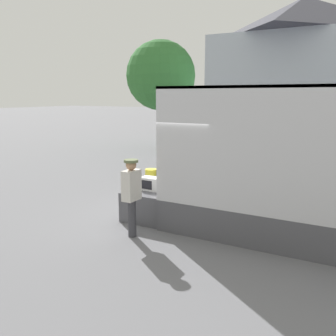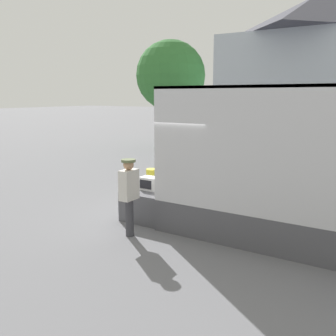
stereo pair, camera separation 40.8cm
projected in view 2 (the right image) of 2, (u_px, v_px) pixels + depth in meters
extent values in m
plane|color=slate|center=(181.00, 216.00, 9.66)|extent=(160.00, 160.00, 0.00)
cube|color=#4C4C51|center=(269.00, 218.00, 8.40)|extent=(4.57, 2.38, 0.73)
cube|color=silver|center=(287.00, 141.00, 9.05)|extent=(4.57, 0.06, 2.54)
cube|color=silver|center=(254.00, 153.00, 7.12)|extent=(4.57, 0.06, 2.54)
cube|color=silver|center=(276.00, 87.00, 7.85)|extent=(4.57, 2.38, 0.06)
cylinder|color=yellow|center=(272.00, 186.00, 9.16)|extent=(0.26, 0.26, 0.33)
cube|color=#2D7F33|center=(258.00, 189.00, 8.88)|extent=(0.44, 0.32, 0.30)
cube|color=#B2A893|center=(292.00, 193.00, 8.44)|extent=(0.44, 0.32, 0.34)
cube|color=#4C4C51|center=(162.00, 200.00, 9.89)|extent=(1.13, 2.26, 0.73)
cube|color=white|center=(151.00, 183.00, 9.42)|extent=(0.54, 0.34, 0.32)
cube|color=black|center=(146.00, 185.00, 9.31)|extent=(0.35, 0.01, 0.22)
cube|color=black|center=(173.00, 176.00, 10.19)|extent=(0.45, 0.41, 0.36)
cylinder|color=slate|center=(179.00, 176.00, 10.09)|extent=(0.17, 0.23, 0.23)
cylinder|color=black|center=(160.00, 174.00, 10.11)|extent=(0.04, 0.04, 0.50)
cylinder|color=black|center=(177.00, 176.00, 9.84)|extent=(0.04, 0.04, 0.50)
cylinder|color=black|center=(170.00, 171.00, 10.51)|extent=(0.04, 0.04, 0.50)
cylinder|color=black|center=(186.00, 173.00, 10.23)|extent=(0.04, 0.04, 0.50)
cylinder|color=black|center=(168.00, 167.00, 9.93)|extent=(0.53, 0.04, 0.04)
cylinder|color=black|center=(178.00, 164.00, 10.33)|extent=(0.53, 0.04, 0.04)
cylinder|color=yellow|center=(152.00, 177.00, 10.02)|extent=(0.32, 0.32, 0.41)
cylinder|color=#38383D|center=(130.00, 218.00, 8.25)|extent=(0.18, 0.18, 0.84)
cube|color=beige|center=(129.00, 185.00, 8.11)|extent=(0.24, 0.44, 0.66)
sphere|color=tan|center=(128.00, 165.00, 8.02)|extent=(0.23, 0.23, 0.23)
cylinder|color=#606B47|center=(128.00, 161.00, 8.01)|extent=(0.31, 0.31, 0.06)
cube|color=#A8B2BC|center=(310.00, 99.00, 18.96)|extent=(7.20, 7.70, 5.82)
pyramid|color=#42424C|center=(316.00, 17.00, 18.22)|extent=(7.56, 8.08, 2.04)
cylinder|color=brown|center=(171.00, 128.00, 21.79)|extent=(0.36, 0.36, 2.43)
sphere|color=#337033|center=(171.00, 75.00, 21.23)|extent=(3.94, 3.94, 3.94)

